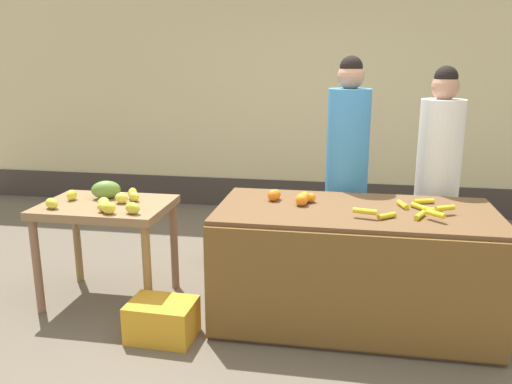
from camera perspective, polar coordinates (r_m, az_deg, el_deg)
name	(u,v)px	position (r m, az deg, el deg)	size (l,w,h in m)	color
ground_plane	(294,314)	(3.98, 4.21, -13.13)	(24.00, 24.00, 0.00)	#665B4C
market_wall_back	(322,72)	(6.44, 7.23, 12.90)	(9.20, 0.23, 3.44)	beige
fruit_stall_counter	(353,266)	(3.78, 10.52, -7.94)	(1.90, 0.94, 0.83)	brown
side_table_wooden	(106,218)	(4.11, -16.02, -2.69)	(0.95, 0.68, 0.78)	olive
banana_bunch_pile	(414,210)	(3.63, 16.85, -1.85)	(0.67, 0.51, 0.07)	gold
orange_pile	(294,197)	(3.74, 4.13, -0.59)	(0.35, 0.22, 0.09)	orange
mango_papaya_pile	(106,196)	(4.06, -16.01, -0.46)	(0.77, 0.55, 0.14)	#E7D74B
vendor_woman_blue_shirt	(347,172)	(4.32, 9.86, 2.17)	(0.34, 0.34, 1.86)	#33333D
vendor_woman_white_shirt	(437,180)	(4.40, 19.16, 1.27)	(0.34, 0.34, 1.79)	#33333D
produce_crate	(162,320)	(3.67, -10.20, -13.57)	(0.44, 0.32, 0.26)	gold
produce_sack	(227,238)	(4.78, -3.22, -5.05)	(0.36, 0.30, 0.50)	maroon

